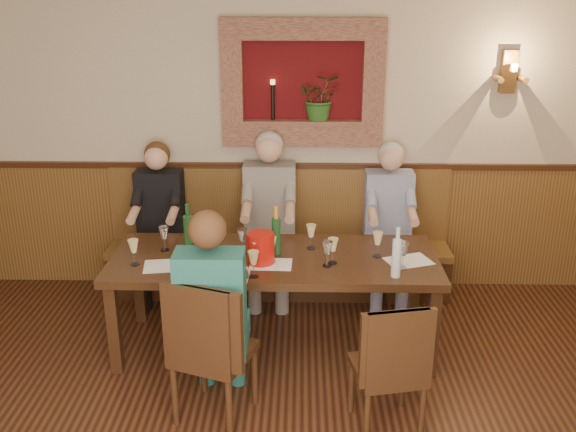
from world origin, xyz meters
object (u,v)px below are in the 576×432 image
person_bench_mid (270,232)px  chair_near_right (387,392)px  water_bottle (397,257)px  wine_bottle_green_b (189,234)px  person_chair_front (214,330)px  wine_bottle_green_a (276,235)px  dining_table (274,266)px  bench (279,257)px  chair_near_left (214,376)px  person_bench_right (388,237)px  person_bench_left (160,236)px  spittoon_bucket (261,248)px

person_bench_mid → chair_near_right: bearing=-65.6°
water_bottle → wine_bottle_green_b: bearing=166.6°
person_chair_front → wine_bottle_green_b: bearing=109.2°
wine_bottle_green_a → dining_table: bearing=-104.2°
bench → chair_near_left: bearing=-101.2°
chair_near_right → person_chair_front: person_chair_front is taller
chair_near_right → person_chair_front: size_ratio=0.64×
bench → person_bench_right: 0.98m
dining_table → person_bench_mid: bearing=95.2°
dining_table → chair_near_right: bearing=-52.4°
person_bench_right → water_bottle: (-0.10, -1.16, 0.32)m
dining_table → wine_bottle_green_a: wine_bottle_green_a is taller
person_bench_mid → wine_bottle_green_b: bearing=-124.5°
chair_near_left → person_bench_left: bearing=131.7°
chair_near_right → wine_bottle_green_b: bearing=132.6°
bench → spittoon_bucket: 1.18m
chair_near_right → wine_bottle_green_a: 1.39m
dining_table → water_bottle: bearing=-20.6°
person_bench_mid → dining_table: bearing=-84.8°
dining_table → chair_near_left: (-0.35, -0.85, -0.38)m
chair_near_left → person_bench_left: size_ratio=0.72×
dining_table → person_chair_front: bearing=-114.1°
chair_near_right → person_bench_right: (0.21, 1.79, 0.31)m
person_bench_mid → wine_bottle_green_a: person_bench_mid is taller
spittoon_bucket → water_bottle: size_ratio=0.62×
bench → person_chair_front: bearing=-101.4°
dining_table → wine_bottle_green_a: (0.01, 0.05, 0.23)m
person_bench_mid → wine_bottle_green_b: size_ratio=3.79×
bench → dining_table: bearing=-90.0°
wine_bottle_green_b → water_bottle: (1.47, -0.35, -0.02)m
person_chair_front → wine_bottle_green_b: (-0.28, 0.81, 0.32)m
dining_table → person_bench_mid: 0.84m
chair_near_right → person_bench_left: (-1.76, 1.79, 0.30)m
wine_bottle_green_a → person_bench_left: bearing=143.0°
person_bench_mid → spittoon_bucket: size_ratio=6.61×
bench → wine_bottle_green_a: 1.06m
person_bench_mid → person_bench_right: person_bench_mid is taller
bench → person_bench_mid: size_ratio=2.03×
person_bench_left → wine_bottle_green_a: person_bench_left is taller
dining_table → water_bottle: size_ratio=6.69×
person_bench_left → spittoon_bucket: person_bench_left is taller
person_bench_left → spittoon_bucket: bearing=-45.2°
chair_near_left → wine_bottle_green_b: wine_bottle_green_b is taller
dining_table → bench: size_ratio=0.80×
spittoon_bucket → wine_bottle_green_b: bearing=165.5°
chair_near_left → water_bottle: water_bottle is taller
spittoon_bucket → wine_bottle_green_b: size_ratio=0.57×
chair_near_right → spittoon_bucket: bearing=122.7°
chair_near_left → water_bottle: (1.20, 0.54, 0.60)m
water_bottle → person_bench_left: bearing=148.3°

